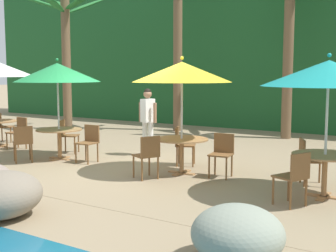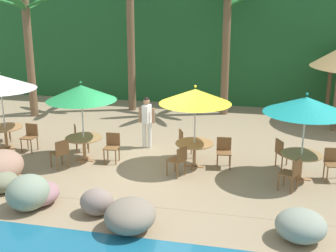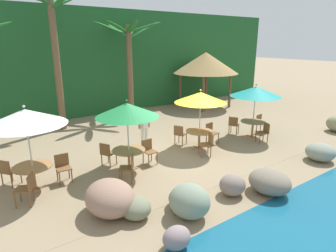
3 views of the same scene
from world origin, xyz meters
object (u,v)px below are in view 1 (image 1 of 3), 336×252
Objects in this scene: chair_white_seaward at (19,131)px; chair_yellow_inland at (182,143)px; chair_teal_inland at (308,158)px; palm_tree_nearest at (65,38)px; palm_tree_third at (289,19)px; chair_white_inland at (3,125)px; umbrella_teal at (329,73)px; chair_green_inland at (66,134)px; dining_table_teal at (325,162)px; palm_tree_second at (178,18)px; chair_green_seaward at (89,140)px; chair_green_left at (23,141)px; chair_yellow_seaward at (222,152)px; umbrella_green at (57,73)px; chair_teal_left at (295,175)px; dining_table_yellow at (182,144)px; waiter_in_white at (148,117)px; dining_table_green at (59,134)px; umbrella_yellow at (182,72)px; chair_yellow_left at (148,154)px.

chair_white_seaward is 1.00× the size of chair_yellow_inland.
palm_tree_nearest reaches higher than chair_teal_inland.
chair_white_seaward is at bearing -133.02° from palm_tree_third.
umbrella_teal is (9.73, -1.10, 1.57)m from chair_white_inland.
chair_green_inland is 6.78m from dining_table_teal.
palm_tree_third is at bearing 83.40° from chair_yellow_inland.
chair_white_inland is 6.94m from palm_tree_second.
chair_green_left is (-1.24, -0.89, 0.00)m from chair_green_seaward.
dining_table_teal is at bearing -12.56° from chair_yellow_seaward.
umbrella_teal reaches higher than chair_yellow_inland.
umbrella_green is 2.80× the size of chair_teal_left.
waiter_in_white is (-1.78, 1.32, 0.37)m from dining_table_yellow.
palm_tree_nearest is 4.17m from palm_tree_second.
chair_teal_left is at bearing -30.27° from chair_yellow_inland.
chair_yellow_seaward is at bearing -3.43° from chair_green_inland.
chair_yellow_inland is (2.87, 0.97, -0.10)m from dining_table_green.
chair_white_seaward reaches higher than dining_table_green.
chair_green_left is 1.00× the size of chair_teal_left.
dining_table_yellow is 3.31m from umbrella_teal.
chair_teal_left is 0.14× the size of palm_tree_second.
chair_teal_left is at bearing -22.02° from dining_table_yellow.
chair_green_seaward reaches higher than dining_table_yellow.
chair_white_inland is 1.00× the size of chair_green_seaward.
waiter_in_white is at bearing 23.03° from chair_green_inland.
chair_teal_left is at bearing -13.57° from chair_green_inland.
dining_table_teal is (6.74, -0.75, 0.10)m from chair_green_inland.
umbrella_yellow reaches higher than waiter_in_white.
palm_tree_second is at bearing 112.64° from waiter_in_white.
palm_tree_third is (0.63, 5.43, 3.22)m from chair_yellow_inland.
chair_yellow_inland is at bearing 22.58° from chair_green_seaward.
waiter_in_white is at bearing 5.75° from chair_white_inland.
chair_white_inland and chair_yellow_left have the same top height.
umbrella_yellow is 2.49m from waiter_in_white.
chair_green_seaward and chair_teal_left have the same top height.
chair_white_seaward is at bearing 176.48° from umbrella_teal.
dining_table_yellow is at bearing 2.49° from chair_green_seaward.
chair_teal_left is (6.40, -0.10, 0.00)m from chair_green_left.
umbrella_yellow is 7.30m from palm_tree_second.
chair_teal_left is (2.69, -1.09, -0.10)m from dining_table_yellow.
chair_green_seaward and chair_teal_inland have the same top height.
chair_teal_left is (8.04, -1.32, 0.00)m from chair_white_seaward.
umbrella_green reaches higher than umbrella_yellow.
chair_white_seaward is at bearing -62.16° from palm_tree_nearest.
umbrella_teal is at bearing -5.33° from umbrella_yellow.
chair_yellow_seaward is 1.51m from chair_yellow_left.
waiter_in_white reaches higher than chair_white_seaward.
chair_teal_inland is (6.18, 1.43, 0.00)m from chair_green_left.
chair_green_inland is at bearing -90.62° from palm_tree_second.
chair_yellow_seaward is 8.15m from palm_tree_second.
chair_yellow_inland is (3.27, 1.73, 0.00)m from chair_green_left.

